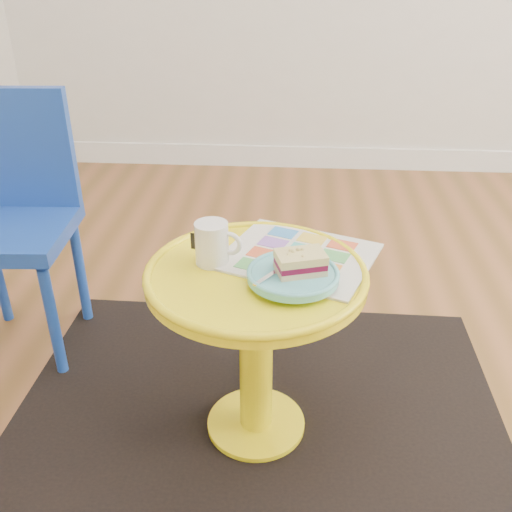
# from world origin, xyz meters

# --- Properties ---
(floor) EXTENTS (4.00, 4.00, 0.00)m
(floor) POSITION_xyz_m (0.00, 0.00, 0.00)
(floor) COLOR brown
(floor) RESTS_ON ground
(room_walls) EXTENTS (4.00, 4.00, 4.00)m
(room_walls) POSITION_xyz_m (-0.99, 0.99, 0.06)
(room_walls) COLOR silver
(room_walls) RESTS_ON ground
(rug) EXTENTS (1.32, 1.12, 0.01)m
(rug) POSITION_xyz_m (-0.54, -0.02, 0.00)
(rug) COLOR black
(rug) RESTS_ON ground
(side_table) EXTENTS (0.50, 0.50, 0.47)m
(side_table) POSITION_xyz_m (-0.54, -0.02, 0.34)
(side_table) COLOR yellow
(side_table) RESTS_ON ground
(chair) EXTENTS (0.36, 0.36, 0.77)m
(chair) POSITION_xyz_m (-1.28, 0.35, 0.44)
(chair) COLOR #1A42A9
(chair) RESTS_ON ground
(newspaper) EXTENTS (0.41, 0.39, 0.01)m
(newspaper) POSITION_xyz_m (-0.45, 0.06, 0.48)
(newspaper) COLOR silver
(newspaper) RESTS_ON side_table
(mug) EXTENTS (0.11, 0.08, 0.10)m
(mug) POSITION_xyz_m (-0.64, 0.01, 0.53)
(mug) COLOR white
(mug) RESTS_ON side_table
(plate) EXTENTS (0.20, 0.20, 0.02)m
(plate) POSITION_xyz_m (-0.46, -0.06, 0.49)
(plate) COLOR #5FBFCA
(plate) RESTS_ON newspaper
(cake_slice) EXTENTS (0.12, 0.10, 0.05)m
(cake_slice) POSITION_xyz_m (-0.44, -0.06, 0.52)
(cake_slice) COLOR #D3BC8C
(cake_slice) RESTS_ON plate
(fork) EXTENTS (0.09, 0.13, 0.00)m
(fork) POSITION_xyz_m (-0.49, -0.06, 0.50)
(fork) COLOR silver
(fork) RESTS_ON plate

